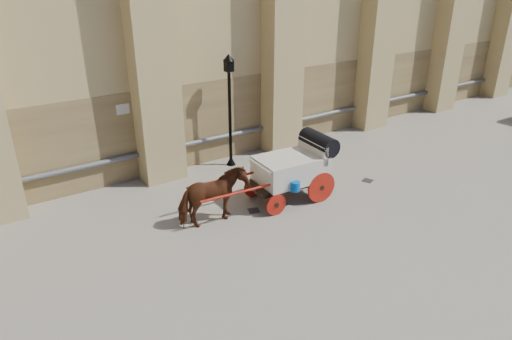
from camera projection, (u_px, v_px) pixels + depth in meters
ground at (245, 212)px, 13.41m from camera, size 90.00×90.00×0.00m
horse at (213, 197)px, 12.52m from camera, size 1.94×0.91×1.62m
carriage at (295, 166)px, 13.87m from camera, size 4.58×1.66×1.97m
street_lamp at (230, 108)px, 15.81m from camera, size 0.37×0.37×3.99m
drain_grate_near at (254, 211)px, 13.49m from camera, size 0.41×0.41×0.01m
drain_grate_far at (368, 181)px, 15.40m from camera, size 0.41×0.41×0.01m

